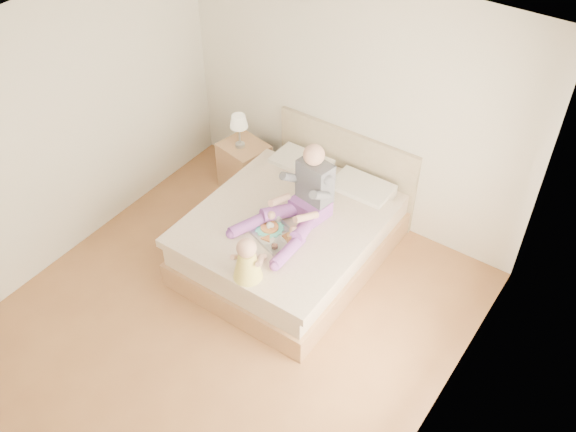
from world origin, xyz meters
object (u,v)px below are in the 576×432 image
Objects in this scene: bed at (295,231)px; baby at (248,261)px; nightstand at (245,167)px; adult at (302,200)px; tray at (275,233)px.

bed is 1.09m from baby.
nightstand is 1.51m from adult.
bed is 0.52m from tray.
nightstand is at bearing 158.35° from tray.
baby is at bearing -80.75° from bed.
tray is 0.59m from baby.
bed is 2.06× the size of adult.
adult is 0.40m from tray.
nightstand is 0.57× the size of adult.
nightstand is 2.06m from baby.
bed is at bearing 158.65° from adult.
adult is at bearing -31.22° from bed.
bed is 1.25m from nightstand.
tray is at bearing -29.48° from nightstand.
adult is (1.24, -0.66, 0.55)m from nightstand.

